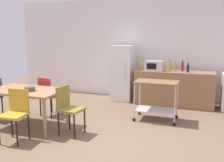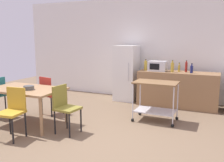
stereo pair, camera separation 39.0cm
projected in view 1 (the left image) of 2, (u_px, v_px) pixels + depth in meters
ground_plane at (106, 136)px, 4.46m from camera, size 12.00×12.00×0.00m
back_wall at (146, 49)px, 7.17m from camera, size 8.40×0.12×2.90m
kitchen_counter at (174, 88)px, 6.48m from camera, size 2.00×0.64×0.90m
dining_table at (26, 93)px, 4.88m from camera, size 1.50×0.90×0.75m
chair_red at (49, 94)px, 5.54m from camera, size 0.48×0.48×0.89m
chair_olive at (68, 106)px, 4.50m from camera, size 0.44×0.44×0.89m
chair_mustard at (15, 111)px, 4.20m from camera, size 0.44×0.44×0.89m
refrigerator at (123, 73)px, 7.01m from camera, size 0.60×0.63×1.55m
kitchen_cart at (156, 94)px, 5.27m from camera, size 0.91×0.57×0.85m
bottle_wine at (142, 65)px, 6.70m from camera, size 0.08×0.08×0.29m
microwave at (154, 66)px, 6.54m from camera, size 0.46×0.35×0.26m
bottle_soy_sauce at (169, 67)px, 6.35m from camera, size 0.08×0.08×0.30m
bottle_hot_sauce at (175, 68)px, 6.42m from camera, size 0.06×0.06×0.24m
bottle_sesame_oil at (182, 66)px, 6.38m from camera, size 0.06×0.06×0.30m
bottle_vinegar at (188, 68)px, 6.22m from camera, size 0.07×0.07×0.24m
fruit_bowl at (30, 89)px, 4.73m from camera, size 0.20×0.20×0.08m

